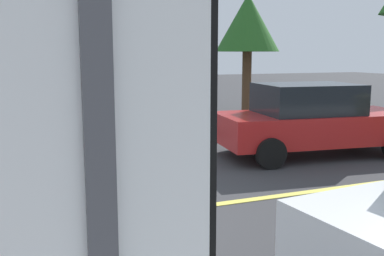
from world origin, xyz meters
name	(u,v)px	position (x,y,z in m)	size (l,w,h in m)	color
ground_plane	(68,225)	(0.00, 0.00, 0.00)	(80.00, 80.00, 0.00)	#38383A
lane_marking_centre	(259,199)	(3.00, 0.00, 0.01)	(28.00, 0.16, 0.01)	#E0D14C
car_red_behind_van	(312,120)	(5.73, 2.36, 0.83)	(4.63, 2.44, 1.65)	red
tree_right_verge	(248,24)	(7.50, 8.79, 3.38)	(2.34, 2.34, 4.47)	#513823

